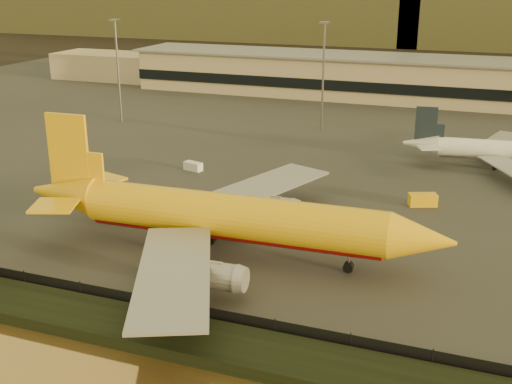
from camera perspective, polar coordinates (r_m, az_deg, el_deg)
ground at (r=82.78m, az=-1.97°, el=-7.25°), size 900.00×900.00×0.00m
embankment at (r=69.02m, az=-7.51°, el=-12.53°), size 320.00×7.00×1.40m
tarmac at (r=169.92m, az=10.42°, el=6.31°), size 320.00×220.00×0.20m
perimeter_fence at (r=71.75m, az=-6.02°, el=-10.59°), size 300.00×0.05×2.20m
terminal_building at (r=201.06m, az=8.05°, el=10.17°), size 202.00×25.00×12.60m
apron_light_masts at (r=145.61m, az=15.20°, el=10.12°), size 152.20×12.20×25.40m
dhl_cargo_jet at (r=85.60m, az=-2.77°, el=-2.30°), size 59.67×58.50×17.84m
white_narrowbody_jet at (r=133.51m, az=21.42°, el=3.38°), size 39.66×38.47×11.39m
gse_vehicle_yellow at (r=108.41m, az=14.60°, el=-0.68°), size 4.93×3.57×2.02m
gse_vehicle_white at (r=124.28m, az=-5.61°, el=2.29°), size 3.94×2.52×1.64m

